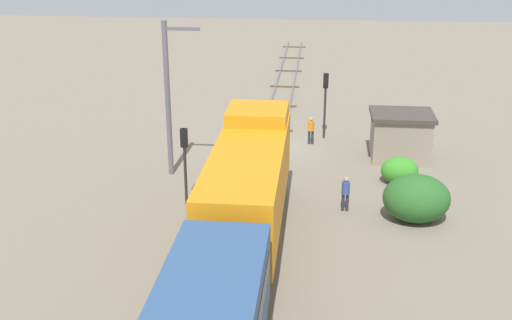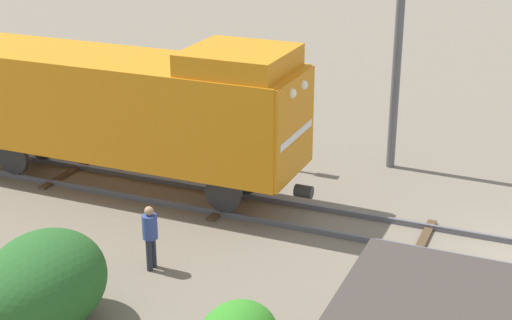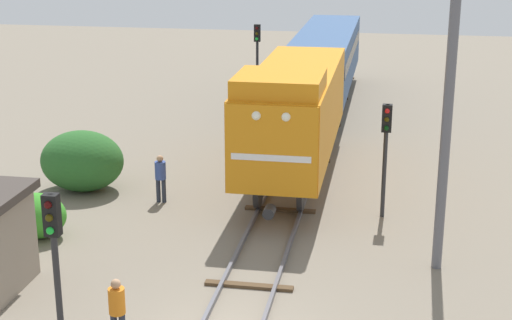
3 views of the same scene
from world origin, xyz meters
name	(u,v)px [view 1 (image 1 of 3)]	position (x,y,z in m)	size (l,w,h in m)	color
ground_plane	(271,146)	(0.00, 0.00, 0.00)	(104.72, 104.72, 0.00)	#756B5B
railway_track	(271,145)	(0.00, 0.00, 0.07)	(2.40, 69.82, 0.16)	#595960
locomotive	(249,178)	(0.00, 11.97, 2.77)	(2.90, 11.60, 4.60)	orange
traffic_signal_near	(325,93)	(-3.20, -1.85, 2.87)	(0.32, 0.34, 4.12)	#262628
traffic_signal_mid	(185,152)	(3.40, 8.81, 2.66)	(0.32, 0.34, 3.80)	#262628
worker_near_track	(311,128)	(-2.40, -0.59, 1.00)	(0.38, 0.38, 1.70)	#262B38
worker_by_signal	(346,191)	(-4.20, 8.86, 1.00)	(0.38, 0.38, 1.70)	#262B38
catenary_mast	(169,96)	(4.94, 5.08, 4.35)	(1.94, 0.28, 8.20)	#595960
relay_hut	(401,136)	(-7.50, 1.50, 1.39)	(3.50, 2.90, 2.74)	gray
bush_near	(416,198)	(-7.35, 9.62, 1.10)	(3.02, 2.47, 2.20)	#275C26
bush_mid	(400,170)	(-7.10, 5.19, 0.70)	(1.93, 1.58, 1.40)	#348A26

